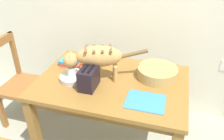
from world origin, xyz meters
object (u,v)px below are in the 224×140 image
object	(u,v)px
dining_table	(112,89)
toaster	(89,78)
saucer_bowl	(73,78)
book_stack	(71,63)
magazine	(145,101)
cat	(95,58)
coffee_mug	(72,71)
wicker_basket	(157,72)
wooden_chair_near	(20,84)

from	to	relation	value
dining_table	toaster	distance (m)	0.27
saucer_bowl	toaster	world-z (taller)	toaster
book_stack	magazine	bearing A→B (deg)	-24.99
saucer_bowl	magazine	size ratio (longest dim) A/B	0.76
cat	magazine	distance (m)	0.52
magazine	cat	bearing A→B (deg)	157.08
cat	coffee_mug	size ratio (longest dim) A/B	5.46
cat	saucer_bowl	xyz separation A→B (m)	(-0.19, -0.06, -0.18)
dining_table	magazine	world-z (taller)	magazine
cat	coffee_mug	bearing A→B (deg)	90.39
dining_table	coffee_mug	bearing A→B (deg)	-165.25
wicker_basket	toaster	distance (m)	0.58
dining_table	coffee_mug	xyz separation A→B (m)	(-0.32, -0.08, 0.17)
toaster	wooden_chair_near	bearing A→B (deg)	165.99
cat	wooden_chair_near	xyz separation A→B (m)	(-0.87, 0.09, -0.48)
wooden_chair_near	toaster	bearing A→B (deg)	76.10
dining_table	book_stack	size ratio (longest dim) A/B	6.07
saucer_bowl	wooden_chair_near	xyz separation A→B (m)	(-0.68, 0.15, -0.29)
cat	wooden_chair_near	size ratio (longest dim) A/B	0.70
coffee_mug	dining_table	bearing A→B (deg)	14.75
book_stack	wicker_basket	size ratio (longest dim) A/B	0.61
wooden_chair_near	cat	bearing A→B (deg)	84.12
wicker_basket	magazine	bearing A→B (deg)	-96.42
coffee_mug	wooden_chair_near	bearing A→B (deg)	167.34
coffee_mug	magazine	xyz separation A→B (m)	(0.63, -0.12, -0.08)
dining_table	magazine	bearing A→B (deg)	-33.35
magazine	book_stack	world-z (taller)	book_stack
wicker_basket	wooden_chair_near	distance (m)	1.39
toaster	cat	bearing A→B (deg)	83.42
saucer_bowl	wooden_chair_near	bearing A→B (deg)	167.26
coffee_mug	magazine	bearing A→B (deg)	-11.11
wicker_basket	dining_table	bearing A→B (deg)	-156.79
saucer_bowl	wicker_basket	world-z (taller)	wicker_basket
saucer_bowl	coffee_mug	bearing A→B (deg)	0.00
wicker_basket	saucer_bowl	bearing A→B (deg)	-160.78
dining_table	cat	distance (m)	0.32
coffee_mug	magazine	world-z (taller)	coffee_mug
book_stack	toaster	world-z (taller)	toaster
book_stack	wicker_basket	world-z (taller)	wicker_basket
saucer_bowl	magazine	distance (m)	0.65
dining_table	wicker_basket	world-z (taller)	wicker_basket
magazine	wicker_basket	distance (m)	0.36
dining_table	wicker_basket	xyz separation A→B (m)	(0.35, 0.15, 0.14)
cat	magazine	world-z (taller)	cat
magazine	wooden_chair_near	world-z (taller)	wooden_chair_near
cat	magazine	xyz separation A→B (m)	(0.45, -0.19, -0.20)
coffee_mug	magazine	size ratio (longest dim) A/B	0.42
dining_table	coffee_mug	distance (m)	0.37
saucer_bowl	wicker_basket	bearing A→B (deg)	19.22
cat	toaster	bearing A→B (deg)	154.76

